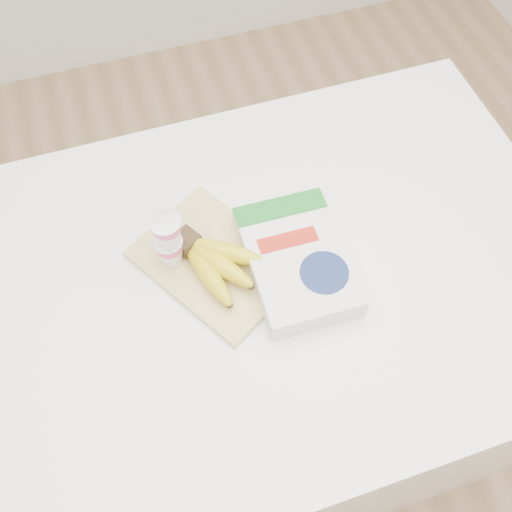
{
  "coord_description": "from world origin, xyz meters",
  "views": [
    {
      "loc": [
        -0.18,
        -0.54,
        2.05
      ],
      "look_at": [
        0.0,
        0.02,
        1.07
      ],
      "focal_mm": 40.0,
      "sensor_mm": 36.0,
      "label": 1
    }
  ],
  "objects_px": {
    "table": "(256,361)",
    "yogurt_stack": "(168,240)",
    "cutting_board": "(216,261)",
    "cereal_box": "(297,261)",
    "bananas": "(215,262)"
  },
  "relations": [
    {
      "from": "table",
      "to": "cereal_box",
      "type": "relative_size",
      "value": 4.76
    },
    {
      "from": "cutting_board",
      "to": "cereal_box",
      "type": "bearing_deg",
      "value": -53.28
    },
    {
      "from": "bananas",
      "to": "cutting_board",
      "type": "bearing_deg",
      "value": 74.93
    },
    {
      "from": "table",
      "to": "yogurt_stack",
      "type": "relative_size",
      "value": 9.59
    },
    {
      "from": "bananas",
      "to": "cereal_box",
      "type": "bearing_deg",
      "value": -15.6
    },
    {
      "from": "table",
      "to": "yogurt_stack",
      "type": "distance_m",
      "value": 0.63
    },
    {
      "from": "table",
      "to": "yogurt_stack",
      "type": "xyz_separation_m",
      "value": [
        -0.16,
        0.07,
        0.61
      ]
    },
    {
      "from": "yogurt_stack",
      "to": "cutting_board",
      "type": "bearing_deg",
      "value": -16.42
    },
    {
      "from": "cutting_board",
      "to": "bananas",
      "type": "height_order",
      "value": "bananas"
    },
    {
      "from": "yogurt_stack",
      "to": "cereal_box",
      "type": "height_order",
      "value": "yogurt_stack"
    },
    {
      "from": "cutting_board",
      "to": "cereal_box",
      "type": "xyz_separation_m",
      "value": [
        0.15,
        -0.06,
        0.02
      ]
    },
    {
      "from": "table",
      "to": "yogurt_stack",
      "type": "height_order",
      "value": "yogurt_stack"
    },
    {
      "from": "table",
      "to": "cereal_box",
      "type": "height_order",
      "value": "cereal_box"
    },
    {
      "from": "cutting_board",
      "to": "yogurt_stack",
      "type": "relative_size",
      "value": 2.2
    },
    {
      "from": "table",
      "to": "cutting_board",
      "type": "distance_m",
      "value": 0.53
    }
  ]
}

